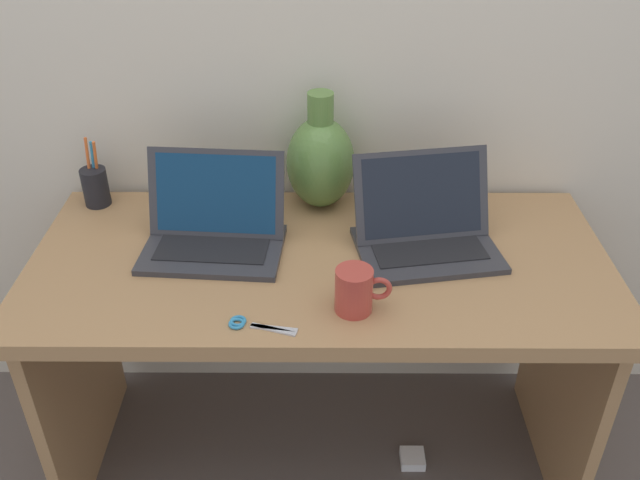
% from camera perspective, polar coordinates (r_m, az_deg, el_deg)
% --- Properties ---
extents(ground_plane, '(6.00, 6.00, 0.00)m').
position_cam_1_polar(ground_plane, '(2.12, 0.00, -17.51)').
color(ground_plane, '#564C47').
extents(back_wall, '(4.40, 0.04, 2.40)m').
position_cam_1_polar(back_wall, '(1.76, 0.06, 18.61)').
color(back_wall, beige).
rests_on(back_wall, ground).
extents(desk, '(1.40, 0.64, 0.71)m').
position_cam_1_polar(desk, '(1.73, 0.00, -5.72)').
color(desk, '#AD7F51').
rests_on(desk, ground).
extents(laptop_left, '(0.35, 0.26, 0.22)m').
position_cam_1_polar(laptop_left, '(1.67, -8.83, 1.39)').
color(laptop_left, '#333338').
rests_on(laptop_left, desk).
extents(laptop_right, '(0.37, 0.30, 0.22)m').
position_cam_1_polar(laptop_right, '(1.67, 8.77, 1.26)').
color(laptop_right, '#333338').
rests_on(laptop_right, desk).
extents(green_vase, '(0.18, 0.18, 0.32)m').
position_cam_1_polar(green_vase, '(1.79, 0.05, 6.69)').
color(green_vase, '#5B843D').
rests_on(green_vase, desk).
extents(coffee_mug, '(0.12, 0.08, 0.10)m').
position_cam_1_polar(coffee_mug, '(1.45, 2.97, -4.24)').
color(coffee_mug, '#B23D33').
rests_on(coffee_mug, desk).
extents(pen_cup, '(0.07, 0.07, 0.19)m').
position_cam_1_polar(pen_cup, '(1.92, -18.31, 4.33)').
color(pen_cup, black).
rests_on(pen_cup, desk).
extents(scissors, '(0.15, 0.06, 0.01)m').
position_cam_1_polar(scissors, '(1.44, -5.86, -7.07)').
color(scissors, '#B7B7BC').
rests_on(scissors, desk).
extents(power_brick, '(0.07, 0.07, 0.03)m').
position_cam_1_polar(power_brick, '(2.11, 7.76, -17.70)').
color(power_brick, white).
rests_on(power_brick, ground).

